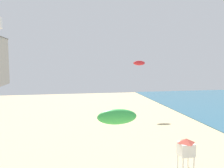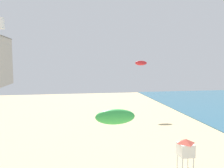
{
  "view_description": "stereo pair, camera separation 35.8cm",
  "coord_description": "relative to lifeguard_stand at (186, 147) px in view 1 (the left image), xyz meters",
  "views": [
    {
      "loc": [
        1.45,
        -1.81,
        8.55
      ],
      "look_at": [
        5.37,
        19.23,
        6.46
      ],
      "focal_mm": 37.58,
      "sensor_mm": 36.0,
      "label": 1
    },
    {
      "loc": [
        1.8,
        -1.87,
        8.55
      ],
      "look_at": [
        5.37,
        19.23,
        6.46
      ],
      "focal_mm": 37.58,
      "sensor_mm": 36.0,
      "label": 2
    }
  ],
  "objects": [
    {
      "name": "kite_red_parafoil",
      "position": [
        2.57,
        20.94,
        6.41
      ],
      "size": [
        1.99,
        0.55,
        0.77
      ],
      "color": "red"
    },
    {
      "name": "kite_green_parafoil",
      "position": [
        -5.99,
        -2.21,
        3.22
      ],
      "size": [
        2.54,
        0.71,
        0.99
      ],
      "color": "green"
    },
    {
      "name": "lifeguard_stand",
      "position": [
        0.0,
        0.0,
        0.0
      ],
      "size": [
        1.1,
        1.1,
        2.55
      ],
      "rotation": [
        0.0,
        0.0,
        -0.07
      ],
      "color": "white",
      "rests_on": "ground"
    }
  ]
}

